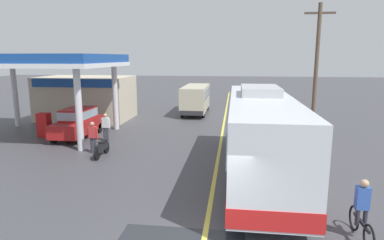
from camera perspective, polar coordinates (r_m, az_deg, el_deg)
The scene contains 12 objects.
ground at distance 27.75m, azimuth 5.71°, elevation 0.52°, with size 120.00×120.00×0.00m, color #424247.
lane_divider_stripe at distance 22.85m, azimuth 5.34°, elevation -1.69°, with size 0.16×50.00×0.01m, color #D8CC4C.
coach_bus_main at distance 13.96m, azimuth 11.69°, elevation -2.71°, with size 2.60×11.04×3.69m.
gas_station_roadside at distance 26.06m, azimuth -19.68°, elevation 5.10°, with size 9.10×11.95×5.10m.
car_at_pump at distance 21.67m, azimuth -19.08°, elevation -0.20°, with size 1.70×4.20×1.82m.
minibus_opposing_lane at distance 29.12m, azimuth 0.63°, elevation 3.98°, with size 2.04×6.13×2.44m.
cyclist_on_shoulder at distance 10.39m, azimuth 27.23°, elevation -13.97°, with size 0.34×1.82×1.72m.
motorcycle_parked_forecourt at distance 17.27m, azimuth -15.28°, elevation -4.64°, with size 0.55×1.80×0.92m.
pedestrian_near_pump at distance 17.86m, azimuth -16.72°, elevation -2.59°, with size 0.55×0.22×1.66m.
pedestrian_by_shop at distance 20.24m, azimuth -14.66°, elevation -0.94°, with size 0.55×0.22×1.66m.
car_trailing_behind_bus at distance 33.71m, azimuth 10.06°, elevation 3.97°, with size 1.70×4.20×1.82m.
utility_pole_roadside at distance 21.96m, azimuth 20.61°, elevation 8.33°, with size 1.80×0.24×8.12m.
Camera 1 is at (0.72, -7.30, 4.93)m, focal length 30.94 mm.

